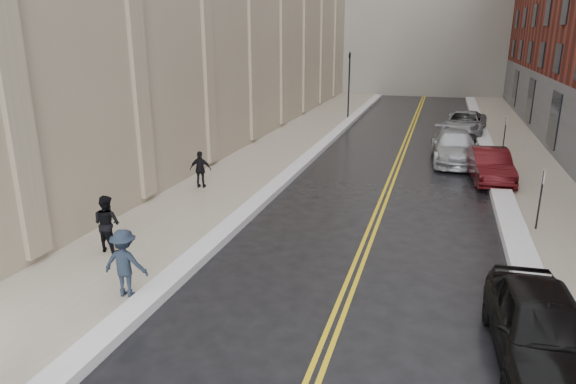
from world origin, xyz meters
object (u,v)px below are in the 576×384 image
Objects in this scene: car_maroon at (490,165)px; car_silver_near at (455,147)px; car_black at (541,328)px; car_silver_far at (464,123)px; pedestrian_a at (107,223)px; pedestrian_c at (201,170)px; pedestrian_b at (125,263)px.

car_maroon is 0.81× the size of car_silver_near.
car_silver_far is at bearing 88.51° from car_black.
pedestrian_a is at bearing -140.25° from car_maroon.
car_silver_near is (-1.51, 3.44, 0.06)m from car_maroon.
pedestrian_c reaches higher than car_silver_far.
car_silver_near is at bearing -87.83° from car_silver_far.
car_silver_near reaches higher than car_silver_far.
car_maroon is 2.86× the size of pedestrian_c.
car_silver_far is at bearing -113.87° from pedestrian_b.
car_black is 1.02× the size of car_maroon.
car_silver_far is 26.24m from pedestrian_a.
pedestrian_b reaches higher than car_silver_near.
pedestrian_b is at bearing -117.93° from car_silver_near.
car_maroon is at bearing -124.98° from pedestrian_a.
car_silver_near is at bearing 91.60° from car_black.
car_black is 2.92× the size of pedestrian_c.
car_silver_far is 3.17× the size of pedestrian_a.
pedestrian_a is 3.14m from pedestrian_b.
pedestrian_a is 1.00× the size of pedestrian_b.
pedestrian_b reaches higher than car_silver_far.
pedestrian_c reaches higher than car_maroon.
pedestrian_b is at bearing 94.02° from pedestrian_c.
car_black is at bearing -96.28° from car_maroon.
car_black is 0.83× the size of car_silver_near.
pedestrian_a is (-11.75, -12.18, 0.28)m from car_maroon.
car_maroon is 13.11m from pedestrian_c.
pedestrian_c is at bearing -80.57° from pedestrian_b.
pedestrian_c reaches higher than car_silver_near.
pedestrian_a is (-11.75, 2.10, 0.24)m from car_black.
car_maroon is at bearing -69.93° from car_silver_near.
pedestrian_a is at bearing -107.60° from car_silver_far.
pedestrian_a is at bearing 166.58° from car_black.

